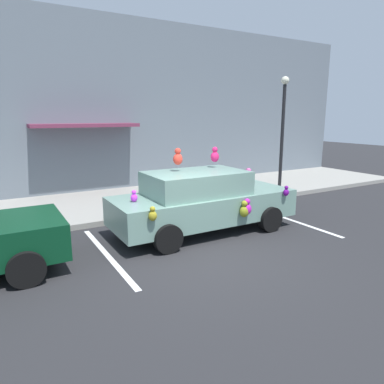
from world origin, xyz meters
The scene contains 8 objects.
ground_plane centered at (0.00, 0.00, 0.00)m, with size 60.00×60.00×0.00m, color #262628.
sidewalk centered at (0.00, 5.00, 0.07)m, with size 24.00×4.00×0.15m, color gray.
storefront_building centered at (-0.01, 7.14, 3.19)m, with size 24.00×1.25×6.40m.
parking_stripe_front centered at (3.55, 1.00, 0.00)m, with size 0.12×3.60×0.01m, color silver.
parking_stripe_rear centered at (-1.68, 1.00, 0.00)m, with size 0.12×3.60×0.01m, color silver.
plush_covered_car centered at (0.88, 1.34, 0.80)m, with size 4.63×2.03×2.11m.
teddy_bear_on_sidewalk centered at (3.47, 3.51, 0.41)m, with size 0.30×0.25×0.57m.
street_lamp_post centered at (5.57, 3.50, 2.62)m, with size 0.28×0.28×4.06m.
Camera 1 is at (-3.59, -5.89, 2.87)m, focal length 32.78 mm.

